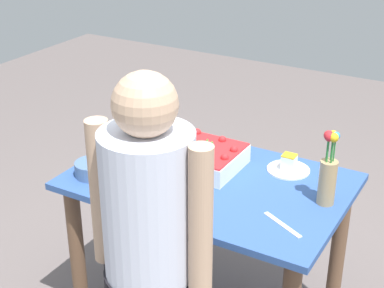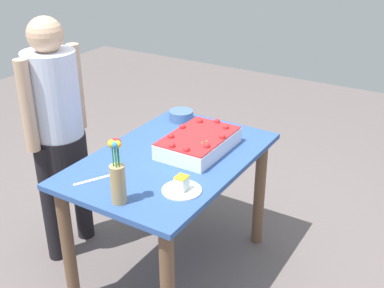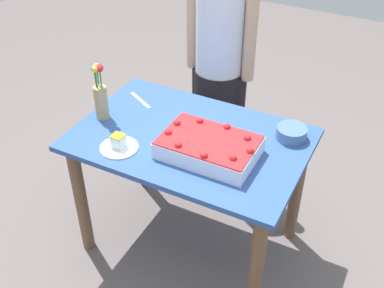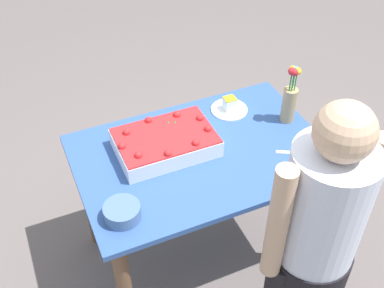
{
  "view_description": "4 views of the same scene",
  "coord_description": "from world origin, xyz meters",
  "px_view_note": "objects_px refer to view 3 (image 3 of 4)",
  "views": [
    {
      "loc": [
        -1.07,
        2.0,
        2.01
      ],
      "look_at": [
        0.09,
        -0.01,
        0.92
      ],
      "focal_mm": 55.0,
      "sensor_mm": 36.0,
      "label": 1
    },
    {
      "loc": [
        -1.94,
        -1.32,
        1.98
      ],
      "look_at": [
        0.07,
        -0.09,
        0.84
      ],
      "focal_mm": 45.0,
      "sensor_mm": 36.0,
      "label": 2
    },
    {
      "loc": [
        0.92,
        -1.77,
        2.23
      ],
      "look_at": [
        0.06,
        -0.09,
        0.81
      ],
      "focal_mm": 45.0,
      "sensor_mm": 36.0,
      "label": 3
    },
    {
      "loc": [
        0.72,
        1.53,
        2.33
      ],
      "look_at": [
        0.05,
        0.01,
        0.85
      ],
      "focal_mm": 45.0,
      "sensor_mm": 36.0,
      "label": 4
    }
  ],
  "objects_px": {
    "flower_vase": "(100,95)",
    "cake_knife": "(140,100)",
    "sheet_cake": "(209,147)",
    "person_standing": "(220,62)",
    "serving_plate_with_slice": "(119,145)",
    "fruit_bowl": "(292,133)"
  },
  "relations": [
    {
      "from": "sheet_cake",
      "to": "serving_plate_with_slice",
      "type": "relative_size",
      "value": 2.41
    },
    {
      "from": "cake_knife",
      "to": "flower_vase",
      "type": "distance_m",
      "value": 0.29
    },
    {
      "from": "sheet_cake",
      "to": "flower_vase",
      "type": "relative_size",
      "value": 1.46
    },
    {
      "from": "sheet_cake",
      "to": "person_standing",
      "type": "bearing_deg",
      "value": 111.08
    },
    {
      "from": "sheet_cake",
      "to": "cake_knife",
      "type": "height_order",
      "value": "sheet_cake"
    },
    {
      "from": "sheet_cake",
      "to": "cake_knife",
      "type": "bearing_deg",
      "value": 154.12
    },
    {
      "from": "serving_plate_with_slice",
      "to": "person_standing",
      "type": "height_order",
      "value": "person_standing"
    },
    {
      "from": "flower_vase",
      "to": "fruit_bowl",
      "type": "xyz_separation_m",
      "value": [
        0.97,
        0.28,
        -0.11
      ]
    },
    {
      "from": "sheet_cake",
      "to": "flower_vase",
      "type": "xyz_separation_m",
      "value": [
        -0.65,
        0.03,
        0.09
      ]
    },
    {
      "from": "cake_knife",
      "to": "flower_vase",
      "type": "height_order",
      "value": "flower_vase"
    },
    {
      "from": "cake_knife",
      "to": "fruit_bowl",
      "type": "height_order",
      "value": "fruit_bowl"
    },
    {
      "from": "flower_vase",
      "to": "fruit_bowl",
      "type": "relative_size",
      "value": 2.06
    },
    {
      "from": "cake_knife",
      "to": "flower_vase",
      "type": "bearing_deg",
      "value": -82.19
    },
    {
      "from": "serving_plate_with_slice",
      "to": "cake_knife",
      "type": "distance_m",
      "value": 0.46
    },
    {
      "from": "flower_vase",
      "to": "cake_knife",
      "type": "bearing_deg",
      "value": 69.87
    },
    {
      "from": "flower_vase",
      "to": "person_standing",
      "type": "bearing_deg",
      "value": 64.75
    },
    {
      "from": "cake_knife",
      "to": "serving_plate_with_slice",
      "type": "bearing_deg",
      "value": -43.38
    },
    {
      "from": "cake_knife",
      "to": "fruit_bowl",
      "type": "relative_size",
      "value": 1.31
    },
    {
      "from": "serving_plate_with_slice",
      "to": "flower_vase",
      "type": "bearing_deg",
      "value": 140.65
    },
    {
      "from": "serving_plate_with_slice",
      "to": "fruit_bowl",
      "type": "distance_m",
      "value": 0.88
    },
    {
      "from": "person_standing",
      "to": "fruit_bowl",
      "type": "bearing_deg",
      "value": 53.07
    },
    {
      "from": "sheet_cake",
      "to": "serving_plate_with_slice",
      "type": "distance_m",
      "value": 0.45
    }
  ]
}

